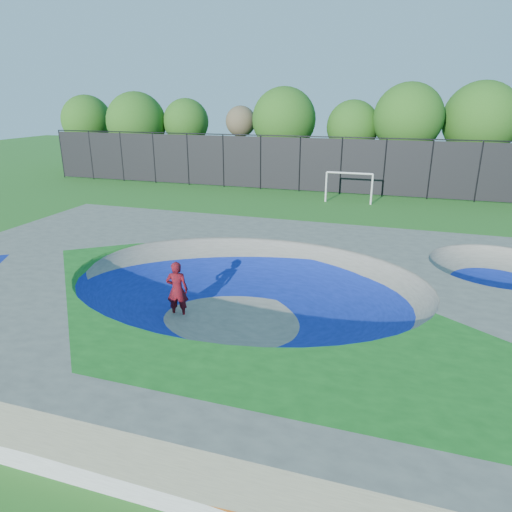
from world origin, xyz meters
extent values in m
plane|color=#23641B|center=(0.00, 0.00, 0.00)|extent=(120.00, 120.00, 0.00)
cube|color=gray|center=(0.00, 0.00, 0.75)|extent=(22.00, 14.00, 1.50)
imported|color=#AB0D1A|center=(-2.17, -0.36, 0.94)|extent=(0.77, 0.61, 1.87)
cube|color=black|center=(-2.17, -0.36, 0.03)|extent=(0.81, 0.41, 0.05)
cylinder|color=silver|center=(-0.53, 18.08, 0.99)|extent=(0.12, 0.12, 1.98)
cylinder|color=silver|center=(2.44, 18.08, 0.99)|extent=(0.12, 0.12, 1.98)
cylinder|color=silver|center=(0.95, 18.08, 1.98)|extent=(2.97, 0.12, 0.12)
cylinder|color=black|center=(-24.00, 21.00, 2.00)|extent=(0.09, 0.09, 4.00)
cylinder|color=black|center=(-21.00, 21.00, 2.00)|extent=(0.09, 0.09, 4.00)
cylinder|color=black|center=(-18.00, 21.00, 2.00)|extent=(0.09, 0.09, 4.00)
cylinder|color=black|center=(-15.00, 21.00, 2.00)|extent=(0.09, 0.09, 4.00)
cylinder|color=black|center=(-12.00, 21.00, 2.00)|extent=(0.09, 0.09, 4.00)
cylinder|color=black|center=(-9.00, 21.00, 2.00)|extent=(0.09, 0.09, 4.00)
cylinder|color=black|center=(-6.00, 21.00, 2.00)|extent=(0.09, 0.09, 4.00)
cylinder|color=black|center=(-3.00, 21.00, 2.00)|extent=(0.09, 0.09, 4.00)
cylinder|color=black|center=(0.00, 21.00, 2.00)|extent=(0.09, 0.09, 4.00)
cylinder|color=black|center=(3.00, 21.00, 2.00)|extent=(0.09, 0.09, 4.00)
cylinder|color=black|center=(6.00, 21.00, 2.00)|extent=(0.09, 0.09, 4.00)
cylinder|color=black|center=(9.00, 21.00, 2.00)|extent=(0.09, 0.09, 4.00)
cube|color=black|center=(0.00, 21.00, 2.00)|extent=(48.00, 0.03, 3.80)
cylinder|color=black|center=(0.00, 21.00, 4.00)|extent=(48.00, 0.08, 0.08)
cylinder|color=#482E24|center=(-24.65, 25.79, 1.42)|extent=(0.44, 0.44, 2.84)
sphere|color=#235516|center=(-24.65, 25.79, 4.59)|extent=(4.65, 4.65, 4.65)
cylinder|color=#482E24|center=(-18.75, 24.84, 1.30)|extent=(0.44, 0.44, 2.61)
sphere|color=#235516|center=(-18.75, 24.84, 4.56)|extent=(5.22, 5.22, 5.22)
cylinder|color=#482E24|center=(-14.52, 26.17, 1.55)|extent=(0.44, 0.44, 3.10)
sphere|color=#235516|center=(-14.52, 26.17, 4.60)|extent=(4.00, 4.00, 4.00)
cylinder|color=#482E24|center=(-9.46, 26.40, 1.80)|extent=(0.44, 0.44, 3.60)
sphere|color=brown|center=(-9.46, 26.40, 4.70)|extent=(2.60, 2.60, 2.60)
cylinder|color=#482E24|center=(-5.34, 25.25, 1.50)|extent=(0.44, 0.44, 3.01)
sphere|color=#235516|center=(-5.34, 25.25, 4.94)|extent=(5.15, 5.15, 5.15)
cylinder|color=#482E24|center=(0.13, 25.77, 1.47)|extent=(0.44, 0.44, 2.94)
sphere|color=#235516|center=(0.13, 25.77, 4.47)|extent=(4.08, 4.08, 4.08)
cylinder|color=#482E24|center=(4.24, 24.97, 1.65)|extent=(0.44, 0.44, 3.29)
sphere|color=#235516|center=(4.24, 24.97, 5.21)|extent=(5.10, 5.10, 5.10)
cylinder|color=#482E24|center=(9.41, 26.79, 1.52)|extent=(0.44, 0.44, 3.04)
sphere|color=#235516|center=(9.41, 26.79, 5.11)|extent=(5.52, 5.52, 5.52)
camera|label=1|loc=(4.14, -12.10, 6.61)|focal=32.00mm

